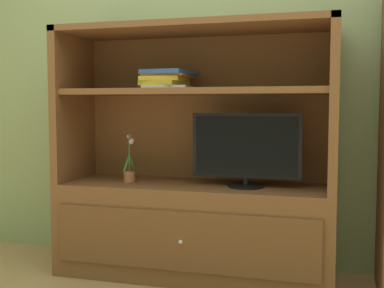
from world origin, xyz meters
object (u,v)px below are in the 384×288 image
media_console (195,199)px  magazine_stack (167,80)px  tv_monitor (246,149)px  potted_plant (130,170)px

media_console → magazine_stack: media_console is taller
media_console → tv_monitor: media_console is taller
media_console → magazine_stack: bearing=-175.8°
magazine_stack → potted_plant: bearing=-175.0°
tv_monitor → media_console: bearing=175.5°
media_console → potted_plant: 0.45m
tv_monitor → potted_plant: size_ratio=2.14×
media_console → magazine_stack: (-0.17, -0.01, 0.73)m
media_console → tv_monitor: size_ratio=2.59×
potted_plant → magazine_stack: magazine_stack is taller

